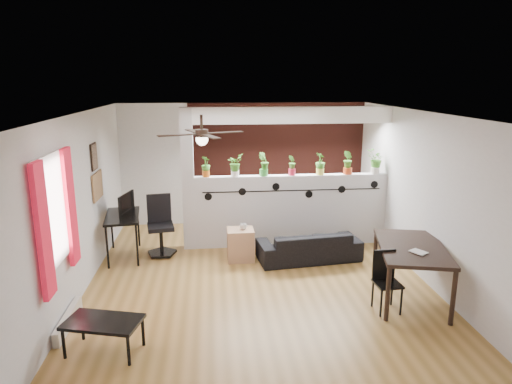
% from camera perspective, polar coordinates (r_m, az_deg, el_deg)
% --- Properties ---
extents(room_shell, '(6.30, 7.10, 2.90)m').
position_cam_1_polar(room_shell, '(6.92, 0.13, -0.94)').
color(room_shell, olive).
rests_on(room_shell, ground).
extents(partition_wall, '(3.60, 0.18, 1.35)m').
position_cam_1_polar(partition_wall, '(8.62, 4.43, -2.28)').
color(partition_wall, '#BCBCC1').
rests_on(partition_wall, ground).
extents(ceiling_header, '(3.60, 0.18, 0.30)m').
position_cam_1_polar(ceiling_header, '(8.31, 4.66, 9.56)').
color(ceiling_header, white).
rests_on(ceiling_header, room_shell).
extents(pier_column, '(0.22, 0.20, 2.60)m').
position_cam_1_polar(pier_column, '(8.35, -8.51, 1.50)').
color(pier_column, '#BCBCC1').
rests_on(pier_column, ground).
extents(brick_panel, '(3.90, 0.05, 2.60)m').
position_cam_1_polar(brick_panel, '(9.89, 3.03, 3.56)').
color(brick_panel, '#99392C').
rests_on(brick_panel, ground).
extents(vine_decal, '(3.31, 0.01, 0.30)m').
position_cam_1_polar(vine_decal, '(8.43, 4.59, 0.19)').
color(vine_decal, black).
rests_on(vine_decal, partition_wall).
extents(window_assembly, '(0.09, 1.30, 1.55)m').
position_cam_1_polar(window_assembly, '(5.98, -23.82, -2.45)').
color(window_assembly, white).
rests_on(window_assembly, room_shell).
extents(baseboard_heater, '(0.08, 1.00, 0.18)m').
position_cam_1_polar(baseboard_heater, '(6.49, -22.42, -14.58)').
color(baseboard_heater, silver).
rests_on(baseboard_heater, ground).
extents(corkboard, '(0.03, 0.60, 0.45)m').
position_cam_1_polar(corkboard, '(8.02, -19.21, 0.73)').
color(corkboard, olive).
rests_on(corkboard, room_shell).
extents(framed_art, '(0.03, 0.34, 0.44)m').
position_cam_1_polar(framed_art, '(7.89, -19.59, 4.19)').
color(framed_art, '#8C7259').
rests_on(framed_art, room_shell).
extents(ceiling_fan, '(1.19, 1.19, 0.43)m').
position_cam_1_polar(ceiling_fan, '(6.40, -6.80, 7.02)').
color(ceiling_fan, black).
rests_on(ceiling_fan, room_shell).
extents(potted_plant_0, '(0.24, 0.23, 0.38)m').
position_cam_1_polar(potted_plant_0, '(8.29, -6.29, 3.27)').
color(potted_plant_0, '#C75D17').
rests_on(potted_plant_0, partition_wall).
extents(potted_plant_1, '(0.26, 0.27, 0.41)m').
position_cam_1_polar(potted_plant_1, '(8.30, -2.65, 3.45)').
color(potted_plant_1, white).
rests_on(potted_plant_1, partition_wall).
extents(potted_plant_2, '(0.22, 0.18, 0.43)m').
position_cam_1_polar(potted_plant_2, '(8.34, 0.97, 3.59)').
color(potted_plant_2, green).
rests_on(potted_plant_2, partition_wall).
extents(potted_plant_3, '(0.15, 0.19, 0.38)m').
position_cam_1_polar(potted_plant_3, '(8.42, 4.54, 3.46)').
color(potted_plant_3, red).
rests_on(potted_plant_3, partition_wall).
extents(potted_plant_4, '(0.25, 0.26, 0.41)m').
position_cam_1_polar(potted_plant_4, '(8.53, 8.04, 3.61)').
color(potted_plant_4, '#ECE553').
rests_on(potted_plant_4, partition_wall).
extents(potted_plant_5, '(0.21, 0.25, 0.45)m').
position_cam_1_polar(potted_plant_5, '(8.66, 11.44, 3.74)').
color(potted_plant_5, '#CA4117').
rests_on(potted_plant_5, partition_wall).
extents(potted_plant_6, '(0.28, 0.25, 0.45)m').
position_cam_1_polar(potted_plant_6, '(8.83, 14.72, 3.78)').
color(potted_plant_6, silver).
rests_on(potted_plant_6, partition_wall).
extents(sofa, '(1.75, 0.86, 0.49)m').
position_cam_1_polar(sofa, '(8.05, 6.63, -6.74)').
color(sofa, black).
rests_on(sofa, ground).
extents(cube_shelf, '(0.46, 0.41, 0.56)m').
position_cam_1_polar(cube_shelf, '(7.98, -1.95, -6.59)').
color(cube_shelf, '#A27555').
rests_on(cube_shelf, ground).
extents(cup, '(0.17, 0.17, 0.10)m').
position_cam_1_polar(cup, '(7.88, -1.61, -4.34)').
color(cup, gray).
rests_on(cup, cube_shelf).
extents(computer_desk, '(0.69, 1.13, 0.77)m').
position_cam_1_polar(computer_desk, '(8.32, -16.35, -3.26)').
color(computer_desk, black).
rests_on(computer_desk, ground).
extents(monitor, '(0.35, 0.14, 0.19)m').
position_cam_1_polar(monitor, '(8.41, -16.24, -1.85)').
color(monitor, black).
rests_on(monitor, computer_desk).
extents(office_chair, '(0.55, 0.55, 1.06)m').
position_cam_1_polar(office_chair, '(8.35, -11.85, -4.58)').
color(office_chair, black).
rests_on(office_chair, ground).
extents(dining_table, '(1.20, 1.63, 0.80)m').
position_cam_1_polar(dining_table, '(6.83, 18.89, -7.07)').
color(dining_table, black).
rests_on(dining_table, ground).
extents(book, '(0.25, 0.27, 0.02)m').
position_cam_1_polar(book, '(6.50, 19.23, -7.26)').
color(book, gray).
rests_on(book, dining_table).
extents(folding_chair, '(0.35, 0.35, 0.83)m').
position_cam_1_polar(folding_chair, '(6.52, 15.90, -9.96)').
color(folding_chair, black).
rests_on(folding_chair, ground).
extents(coffee_table, '(0.95, 0.68, 0.40)m').
position_cam_1_polar(coffee_table, '(5.69, -18.57, -15.35)').
color(coffee_table, black).
rests_on(coffee_table, ground).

